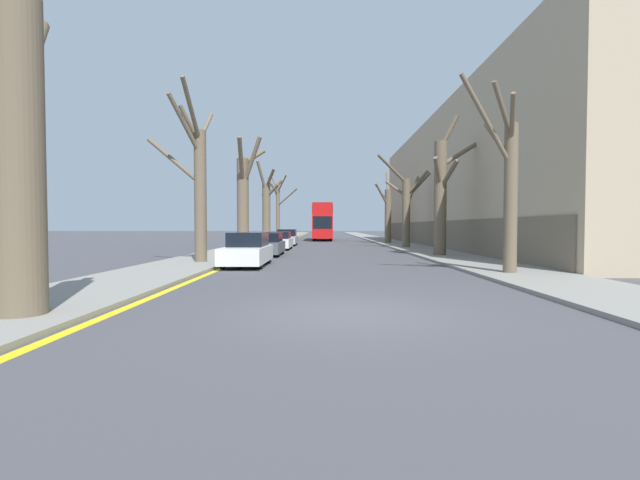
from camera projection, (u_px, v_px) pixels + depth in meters
The scene contains 19 objects.
ground_plane at pixel (346, 313), 8.76m from camera, with size 300.00×300.00×0.00m, color #424247.
sidewalk_left at pixel (278, 239), 58.78m from camera, with size 3.49×120.00×0.12m, color gray.
sidewalk_right at pixel (376, 239), 58.67m from camera, with size 3.49×120.00×0.12m, color gray.
building_facade_right at pixel (488, 183), 36.09m from camera, with size 10.08×43.43×10.91m.
kerb_line_stripe at pixel (292, 239), 58.77m from camera, with size 0.24×120.00×0.01m, color yellow.
street_tree_left_0 at pixel (16, 150), 7.91m from camera, with size 1.43×2.66×6.03m.
street_tree_left_1 at pixel (198, 183), 19.93m from camera, with size 2.94×5.06×8.06m.
street_tree_left_2 at pixel (243, 196), 30.69m from camera, with size 2.37×4.47×8.03m.
street_tree_left_3 at pixel (267, 209), 41.94m from camera, with size 2.52×2.79×8.05m.
street_tree_left_4 at pixel (278, 208), 54.30m from camera, with size 4.17×3.43×8.22m.
street_tree_right_0 at pixel (508, 186), 15.17m from camera, with size 2.40×2.38×6.93m.
street_tree_right_1 at pixel (442, 193), 24.66m from camera, with size 3.09×2.94×8.10m.
street_tree_right_2 at pixel (406, 206), 34.19m from camera, with size 4.46×3.65×7.33m.
street_tree_right_3 at pixel (387, 212), 43.17m from camera, with size 1.81×4.20×7.41m.
double_decker_bus at pixel (323, 220), 54.12m from camera, with size 2.44×10.75×4.52m.
parked_car_0 at pixel (248, 250), 19.14m from camera, with size 1.75×4.54×1.50m.
parked_car_1 at pixel (268, 245), 25.97m from camera, with size 1.77×4.47×1.38m.
parked_car_2 at pixel (279, 241), 32.77m from camera, with size 1.81×4.44×1.35m.
parked_car_3 at pixel (287, 238), 39.60m from camera, with size 1.83×4.35×1.49m.
Camera 1 is at (-0.47, -8.71, 1.78)m, focal length 24.00 mm.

